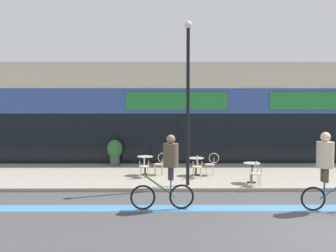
% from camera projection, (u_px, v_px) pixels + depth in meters
% --- Properties ---
extents(sidewalk_slab, '(40.00, 5.50, 0.12)m').
position_uv_depth(sidewalk_slab, '(261.00, 175.00, 16.14)').
color(sidewalk_slab, gray).
rests_on(sidewalk_slab, ground).
extents(storefront_facade, '(40.00, 4.06, 4.97)m').
position_uv_depth(storefront_facade, '(240.00, 113.00, 20.70)').
color(storefront_facade, beige).
rests_on(storefront_facade, ground).
extents(bike_lane_stripe, '(36.00, 0.70, 0.01)m').
position_uv_depth(bike_lane_stripe, '(302.00, 208.00, 11.33)').
color(bike_lane_stripe, '#3D7AB7').
rests_on(bike_lane_stripe, ground).
extents(bistro_table_0, '(0.63, 0.63, 0.76)m').
position_uv_depth(bistro_table_0, '(145.00, 162.00, 15.84)').
color(bistro_table_0, black).
rests_on(bistro_table_0, sidewalk_slab).
extents(bistro_table_1, '(0.64, 0.64, 0.70)m').
position_uv_depth(bistro_table_1, '(196.00, 163.00, 15.77)').
color(bistro_table_1, black).
rests_on(bistro_table_1, sidewalk_slab).
extents(bistro_table_2, '(0.62, 0.62, 0.73)m').
position_uv_depth(bistro_table_2, '(252.00, 169.00, 14.29)').
color(bistro_table_2, black).
rests_on(bistro_table_2, sidewalk_slab).
extents(cafe_chair_0_near, '(0.41, 0.58, 0.90)m').
position_uv_depth(cafe_chair_0_near, '(144.00, 165.00, 15.22)').
color(cafe_chair_0_near, beige).
rests_on(cafe_chair_0_near, sidewalk_slab).
extents(cafe_chair_0_side, '(0.60, 0.45, 0.90)m').
position_uv_depth(cafe_chair_0_side, '(161.00, 162.00, 15.84)').
color(cafe_chair_0_side, beige).
rests_on(cafe_chair_0_side, sidewalk_slab).
extents(cafe_chair_1_near, '(0.41, 0.58, 0.90)m').
position_uv_depth(cafe_chair_1_near, '(197.00, 165.00, 15.15)').
color(cafe_chair_1_near, beige).
rests_on(cafe_chair_1_near, sidewalk_slab).
extents(cafe_chair_1_side, '(0.60, 0.44, 0.90)m').
position_uv_depth(cafe_chair_1_side, '(212.00, 162.00, 15.77)').
color(cafe_chair_1_side, beige).
rests_on(cafe_chair_1_side, sidewalk_slab).
extents(cafe_chair_2_near, '(0.40, 0.57, 0.90)m').
position_uv_depth(cafe_chair_2_near, '(256.00, 172.00, 13.67)').
color(cafe_chair_2_near, beige).
rests_on(cafe_chair_2_near, sidewalk_slab).
extents(planter_pot, '(0.72, 0.72, 1.20)m').
position_uv_depth(planter_pot, '(115.00, 151.00, 18.20)').
color(planter_pot, '#4C4C51').
rests_on(planter_pot, sidewalk_slab).
extents(lamp_post, '(0.26, 0.26, 5.74)m').
position_uv_depth(lamp_post, '(188.00, 92.00, 13.74)').
color(lamp_post, black).
rests_on(lamp_post, sidewalk_slab).
extents(cyclist_0, '(1.82, 0.52, 2.14)m').
position_uv_depth(cyclist_0, '(168.00, 167.00, 11.12)').
color(cyclist_0, black).
rests_on(cyclist_0, ground).
extents(cyclist_2, '(1.76, 0.53, 2.22)m').
position_uv_depth(cyclist_2, '(327.00, 164.00, 10.93)').
color(cyclist_2, black).
rests_on(cyclist_2, ground).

